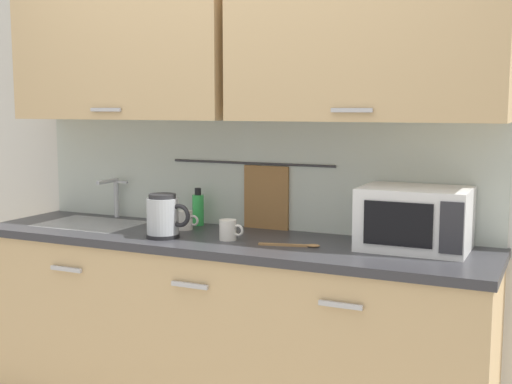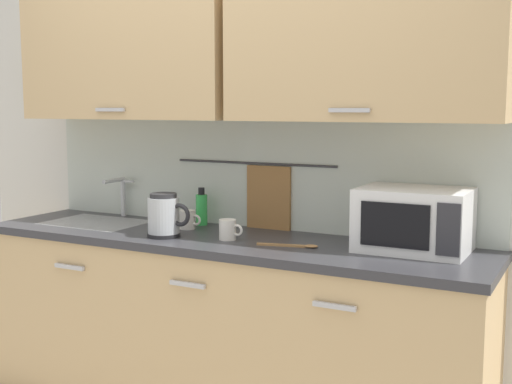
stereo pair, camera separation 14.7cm
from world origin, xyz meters
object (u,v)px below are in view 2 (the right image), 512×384
Objects in this scene: electric_kettle at (164,216)px; mug_near_sink at (188,220)px; microwave at (414,220)px; dish_soap_bottle at (202,209)px; wooden_spoon at (295,246)px; mug_by_kettle at (228,230)px.

electric_kettle is 0.23m from mug_near_sink.
microwave is 2.03× the size of electric_kettle.
electric_kettle is 0.35m from dish_soap_bottle.
electric_kettle is at bearing -173.12° from wooden_spoon.
microwave reaches higher than wooden_spoon.
wooden_spoon is (0.64, 0.08, -0.10)m from electric_kettle.
microwave reaches higher than mug_by_kettle.
electric_kettle is at bearing -167.76° from microwave.
microwave is 0.53m from wooden_spoon.
dish_soap_bottle is (-0.02, 0.35, -0.01)m from electric_kettle.
dish_soap_bottle is 1.63× the size of mug_by_kettle.
microwave is 1.15m from dish_soap_bottle.
microwave is 1.15m from mug_near_sink.
mug_by_kettle is at bearing -24.08° from mug_near_sink.
wooden_spoon is at bearing -12.26° from mug_near_sink.
electric_kettle reaches higher than wooden_spoon.
dish_soap_bottle is 0.14m from mug_near_sink.
mug_by_kettle reaches higher than wooden_spoon.
wooden_spoon is at bearing -22.63° from dish_soap_bottle.
wooden_spoon is at bearing 6.88° from electric_kettle.
dish_soap_bottle is 0.72× the size of wooden_spoon.
microwave is 3.83× the size of mug_by_kettle.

